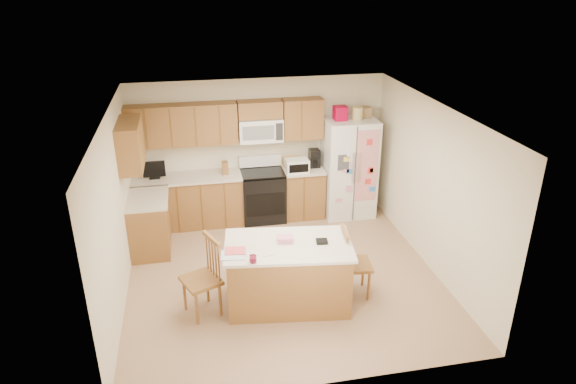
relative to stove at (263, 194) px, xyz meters
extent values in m
plane|color=#A57F63|center=(0.00, -1.94, -0.47)|extent=(4.50, 4.50, 0.00)
cube|color=beige|center=(0.00, 0.31, 0.78)|extent=(4.50, 0.10, 2.50)
cube|color=beige|center=(0.00, -4.19, 0.78)|extent=(4.50, 0.10, 2.50)
cube|color=beige|center=(-2.25, -1.94, 0.78)|extent=(0.10, 4.50, 2.50)
cube|color=beige|center=(2.25, -1.94, 0.78)|extent=(0.10, 4.50, 2.50)
cube|color=white|center=(0.00, -1.94, 2.03)|extent=(4.50, 4.50, 0.04)
cube|color=brown|center=(-1.31, 0.01, -0.03)|extent=(1.87, 0.60, 0.88)
cube|color=brown|center=(0.74, 0.01, -0.03)|extent=(0.72, 0.60, 0.88)
cube|color=brown|center=(-1.95, -0.76, -0.03)|extent=(0.60, 0.95, 0.88)
cube|color=beige|center=(-1.31, 0.00, 0.43)|extent=(1.87, 0.64, 0.04)
cube|color=beige|center=(0.74, 0.00, 0.43)|extent=(0.72, 0.64, 0.04)
cube|color=beige|center=(-1.94, -0.76, 0.43)|extent=(0.64, 0.95, 0.04)
cube|color=brown|center=(-1.32, 0.15, 1.33)|extent=(1.85, 0.33, 0.70)
cube|color=brown|center=(0.75, 0.15, 1.33)|extent=(0.70, 0.33, 0.70)
cube|color=brown|center=(0.00, 0.15, 1.53)|extent=(0.76, 0.33, 0.29)
cube|color=brown|center=(-2.08, -0.76, 1.33)|extent=(0.33, 0.95, 0.70)
cube|color=brown|center=(-1.90, -0.02, 1.33)|extent=(0.02, 0.01, 0.66)
cube|color=brown|center=(-1.90, -0.29, -0.03)|extent=(0.02, 0.01, 0.84)
cube|color=brown|center=(-1.50, -0.02, 1.33)|extent=(0.02, 0.01, 0.66)
cube|color=brown|center=(-1.50, -0.29, -0.03)|extent=(0.02, 0.01, 0.84)
cube|color=brown|center=(-1.10, -0.02, 1.33)|extent=(0.02, 0.01, 0.66)
cube|color=brown|center=(-1.10, -0.29, -0.03)|extent=(0.02, 0.01, 0.84)
cube|color=brown|center=(-0.70, -0.02, 1.33)|extent=(0.01, 0.01, 0.66)
cube|color=brown|center=(-0.70, -0.29, -0.03)|extent=(0.01, 0.01, 0.84)
cube|color=brown|center=(0.70, -0.02, 1.33)|extent=(0.01, 0.01, 0.66)
cube|color=brown|center=(0.70, -0.29, -0.03)|extent=(0.01, 0.01, 0.84)
cube|color=white|center=(0.00, 0.12, 1.18)|extent=(0.76, 0.38, 0.40)
cube|color=slate|center=(-0.06, -0.07, 1.18)|extent=(0.54, 0.01, 0.24)
cube|color=#262626|center=(0.30, -0.07, 1.18)|extent=(0.12, 0.01, 0.30)
cube|color=brown|center=(-0.65, 0.01, 0.56)|extent=(0.10, 0.14, 0.22)
cube|color=black|center=(-1.85, 0.03, 0.46)|extent=(0.18, 0.12, 0.02)
cube|color=black|center=(-1.85, 0.03, 0.62)|extent=(0.38, 0.03, 0.28)
cube|color=orange|center=(0.58, 0.09, 0.54)|extent=(0.35, 0.22, 0.18)
cube|color=white|center=(0.60, -0.14, 0.56)|extent=(0.40, 0.28, 0.23)
cube|color=black|center=(0.60, -0.28, 0.56)|extent=(0.34, 0.01, 0.15)
cube|color=black|center=(0.96, 0.06, 0.61)|extent=(0.18, 0.22, 0.32)
cylinder|color=black|center=(0.96, -0.01, 0.54)|extent=(0.12, 0.12, 0.12)
cube|color=black|center=(0.00, -0.01, -0.03)|extent=(0.76, 0.64, 0.88)
cube|color=black|center=(0.00, -0.33, -0.05)|extent=(0.68, 0.01, 0.42)
cube|color=black|center=(0.00, -0.01, 0.43)|extent=(0.76, 0.64, 0.03)
cube|color=white|center=(0.00, 0.25, 0.56)|extent=(0.76, 0.10, 0.20)
cube|color=white|center=(1.57, -0.06, 0.43)|extent=(0.90, 0.75, 1.80)
cube|color=#4C4C4C|center=(1.57, -0.44, 0.43)|extent=(0.02, 0.01, 1.75)
cube|color=silver|center=(1.52, -0.47, 0.58)|extent=(0.02, 0.03, 0.55)
cube|color=silver|center=(1.62, -0.47, 0.58)|extent=(0.02, 0.03, 0.55)
cube|color=#3F3F44|center=(1.35, -0.44, 0.68)|extent=(0.20, 0.01, 0.28)
cube|color=#D84C59|center=(1.77, -0.44, 0.58)|extent=(0.42, 0.01, 1.30)
cube|color=#A40029|center=(1.37, -0.06, 1.45)|extent=(0.22, 0.22, 0.24)
cylinder|color=tan|center=(1.67, -0.11, 1.44)|extent=(0.18, 0.18, 0.22)
cube|color=olive|center=(1.85, 0.02, 1.42)|extent=(0.18, 0.20, 0.18)
cube|color=brown|center=(-0.05, -2.63, -0.04)|extent=(1.69, 1.09, 0.87)
cube|color=beige|center=(-0.05, -2.63, 0.42)|extent=(1.78, 1.18, 0.04)
cylinder|color=#A40029|center=(-0.56, -2.98, 0.47)|extent=(0.08, 0.08, 0.06)
cylinder|color=white|center=(-0.56, -2.98, 0.48)|extent=(0.09, 0.09, 0.09)
cube|color=pink|center=(-0.08, -2.55, 0.47)|extent=(0.22, 0.17, 0.07)
cube|color=black|center=(0.39, -2.67, 0.46)|extent=(0.16, 0.14, 0.04)
cube|color=white|center=(-0.79, -2.78, 0.45)|extent=(0.33, 0.28, 0.01)
cube|color=#D84C4C|center=(-0.75, -2.70, 0.46)|extent=(0.28, 0.23, 0.01)
cylinder|color=white|center=(-0.35, -2.87, 0.44)|extent=(0.14, 0.03, 0.01)
cube|color=brown|center=(-1.21, -2.63, 0.03)|extent=(0.59, 0.60, 0.05)
cylinder|color=brown|center=(-1.44, -2.52, -0.23)|extent=(0.04, 0.04, 0.48)
cylinder|color=brown|center=(-1.29, -2.87, -0.23)|extent=(0.04, 0.04, 0.48)
cylinder|color=brown|center=(-1.13, -2.39, -0.23)|extent=(0.04, 0.04, 0.48)
cylinder|color=brown|center=(-0.98, -2.73, -0.23)|extent=(0.04, 0.04, 0.48)
cylinder|color=brown|center=(-1.10, -2.40, 0.32)|extent=(0.02, 0.02, 0.53)
cylinder|color=brown|center=(-1.07, -2.48, 0.32)|extent=(0.02, 0.02, 0.53)
cylinder|color=brown|center=(-1.03, -2.55, 0.32)|extent=(0.02, 0.02, 0.53)
cylinder|color=brown|center=(-1.00, -2.63, 0.32)|extent=(0.02, 0.02, 0.53)
cylinder|color=brown|center=(-0.97, -2.71, 0.32)|extent=(0.02, 0.02, 0.53)
cube|color=brown|center=(-1.03, -2.55, 0.58)|extent=(0.22, 0.43, 0.06)
cube|color=brown|center=(-0.15, -2.03, -0.07)|extent=(0.48, 0.47, 0.04)
cylinder|color=brown|center=(0.04, -1.96, -0.28)|extent=(0.03, 0.03, 0.38)
cylinder|color=brown|center=(-0.25, -1.85, -0.28)|extent=(0.03, 0.03, 0.38)
cylinder|color=brown|center=(-0.05, -2.21, -0.28)|extent=(0.03, 0.03, 0.38)
cylinder|color=brown|center=(-0.34, -2.10, -0.28)|extent=(0.03, 0.03, 0.38)
cylinder|color=brown|center=(-0.08, -2.22, 0.16)|extent=(0.02, 0.02, 0.43)
cylinder|color=brown|center=(-0.14, -2.20, 0.16)|extent=(0.02, 0.02, 0.43)
cylinder|color=brown|center=(-0.20, -2.17, 0.16)|extent=(0.02, 0.02, 0.43)
cylinder|color=brown|center=(-0.27, -2.15, 0.16)|extent=(0.02, 0.02, 0.43)
cylinder|color=brown|center=(-0.33, -2.13, 0.16)|extent=(0.02, 0.02, 0.43)
cube|color=brown|center=(-0.20, -2.17, 0.38)|extent=(0.35, 0.16, 0.04)
cube|color=brown|center=(0.91, -2.59, -0.01)|extent=(0.46, 0.48, 0.05)
cylinder|color=brown|center=(1.04, -2.78, -0.25)|extent=(0.04, 0.04, 0.45)
cylinder|color=brown|center=(1.08, -2.43, -0.25)|extent=(0.04, 0.04, 0.45)
cylinder|color=brown|center=(0.73, -2.75, -0.25)|extent=(0.04, 0.04, 0.45)
cylinder|color=brown|center=(0.77, -2.40, -0.25)|extent=(0.04, 0.04, 0.45)
cylinder|color=brown|center=(0.71, -2.73, 0.26)|extent=(0.02, 0.02, 0.50)
cylinder|color=brown|center=(0.72, -2.65, 0.26)|extent=(0.02, 0.02, 0.50)
cylinder|color=brown|center=(0.73, -2.57, 0.26)|extent=(0.02, 0.02, 0.50)
cylinder|color=brown|center=(0.74, -2.50, 0.26)|extent=(0.02, 0.02, 0.50)
cylinder|color=brown|center=(0.75, -2.42, 0.26)|extent=(0.02, 0.02, 0.50)
cube|color=brown|center=(0.73, -2.57, 0.51)|extent=(0.09, 0.42, 0.05)
camera|label=1|loc=(-1.19, -8.37, 3.75)|focal=32.00mm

